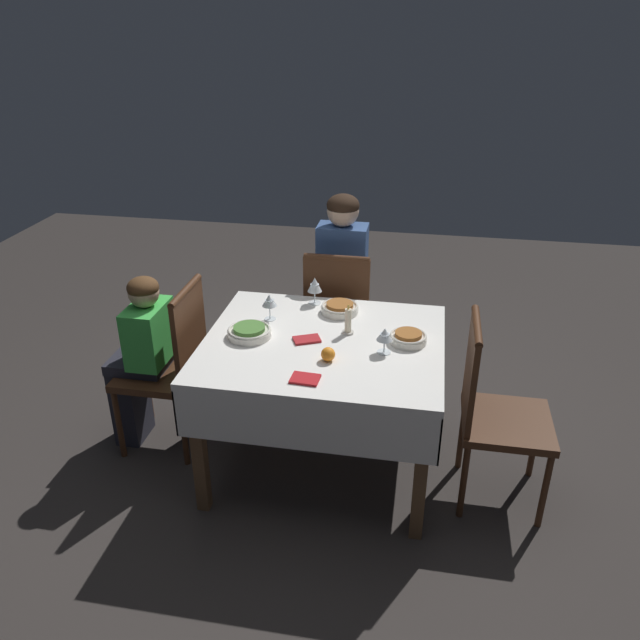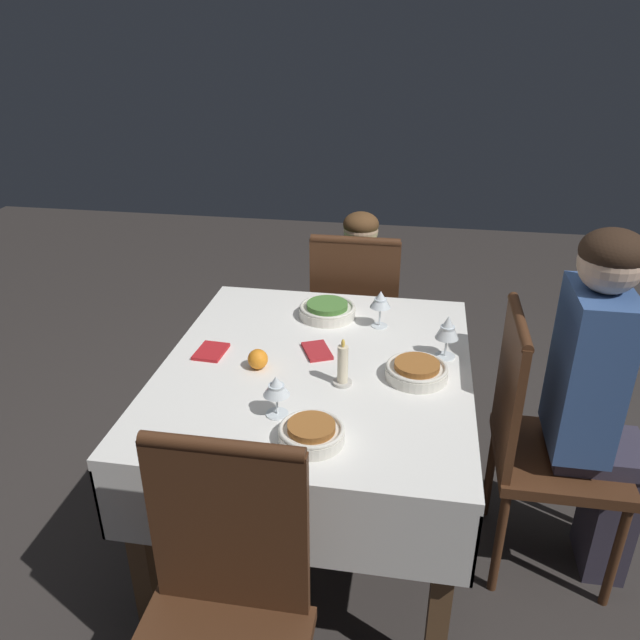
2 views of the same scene
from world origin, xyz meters
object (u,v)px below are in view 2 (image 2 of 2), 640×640
(person_adult_denim, at_px, (598,394))
(bowl_north, at_px, (417,370))
(wine_glass_east, at_px, (276,387))
(candle_centerpiece, at_px, (343,368))
(chair_north, at_px, (539,436))
(wine_glass_west, at_px, (381,301))
(wine_glass_north, at_px, (448,329))
(napkin_red_folded, at_px, (211,352))
(napkin_spare_side, at_px, (317,351))
(chair_west, at_px, (356,318))
(bowl_east, at_px, (311,433))
(orange_fruit, at_px, (258,359))
(person_child_green, at_px, (360,298))
(bowl_west, at_px, (327,310))
(dining_table, at_px, (316,390))
(chair_east, at_px, (218,624))

(person_adult_denim, bearing_deg, bowl_north, 96.56)
(wine_glass_east, bearing_deg, candle_centerpiece, 139.94)
(chair_north, xyz_separation_m, candle_centerpiece, (0.14, -0.65, 0.29))
(person_adult_denim, xyz_separation_m, wine_glass_west, (-0.28, -0.73, 0.15))
(wine_glass_north, xyz_separation_m, wine_glass_west, (-0.20, -0.24, -0.00))
(napkin_red_folded, relative_size, napkin_spare_side, 0.86)
(chair_west, height_order, napkin_red_folded, chair_west)
(wine_glass_west, xyz_separation_m, bowl_east, (0.73, -0.13, -0.08))
(wine_glass_west, distance_m, orange_fruit, 0.53)
(chair_north, distance_m, person_child_green, 1.21)
(candle_centerpiece, xyz_separation_m, orange_fruit, (-0.05, -0.29, -0.03))
(orange_fruit, bearing_deg, person_child_green, 167.84)
(napkin_spare_side, bearing_deg, wine_glass_east, -7.69)
(chair_west, relative_size, bowl_east, 5.31)
(bowl_west, relative_size, wine_glass_east, 1.69)
(bowl_west, relative_size, candle_centerpiece, 1.37)
(chair_north, xyz_separation_m, wine_glass_west, (-0.28, -0.57, 0.33))
(wine_glass_north, distance_m, napkin_red_folded, 0.81)
(wine_glass_west, height_order, wine_glass_east, wine_glass_west)
(bowl_north, relative_size, bowl_east, 1.10)
(person_adult_denim, xyz_separation_m, wine_glass_north, (-0.09, -0.49, 0.15))
(wine_glass_north, bearing_deg, chair_west, -151.95)
(dining_table, xyz_separation_m, person_adult_denim, (-0.04, 0.91, 0.06))
(chair_east, bearing_deg, napkin_spare_side, 85.09)
(chair_north, bearing_deg, bowl_north, 98.94)
(bowl_east, bearing_deg, wine_glass_east, -131.72)
(person_child_green, distance_m, napkin_spare_side, 0.96)
(dining_table, relative_size, napkin_red_folded, 8.95)
(person_adult_denim, height_order, napkin_spare_side, person_adult_denim)
(chair_west, bearing_deg, bowl_west, 82.02)
(orange_fruit, bearing_deg, chair_north, 95.47)
(chair_north, bearing_deg, dining_table, 92.66)
(chair_east, relative_size, person_child_green, 0.96)
(dining_table, bearing_deg, person_child_green, 177.45)
(bowl_west, bearing_deg, person_child_green, 174.18)
(chair_west, height_order, candle_centerpiece, chair_west)
(dining_table, relative_size, chair_west, 1.22)
(wine_glass_west, relative_size, napkin_red_folded, 1.08)
(dining_table, relative_size, chair_east, 1.22)
(bowl_north, relative_size, bowl_west, 0.92)
(bowl_east, distance_m, wine_glass_east, 0.17)
(chair_north, relative_size, person_child_green, 0.96)
(chair_north, height_order, person_child_green, person_child_green)
(bowl_north, relative_size, wine_glass_north, 1.30)
(chair_west, xyz_separation_m, napkin_spare_side, (0.76, -0.06, 0.23))
(person_child_green, height_order, bowl_west, person_child_green)
(person_adult_denim, bearing_deg, napkin_spare_side, 87.14)
(dining_table, xyz_separation_m, bowl_east, (0.41, 0.06, 0.13))
(orange_fruit, bearing_deg, napkin_spare_side, 128.01)
(chair_north, bearing_deg, person_child_green, 36.06)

